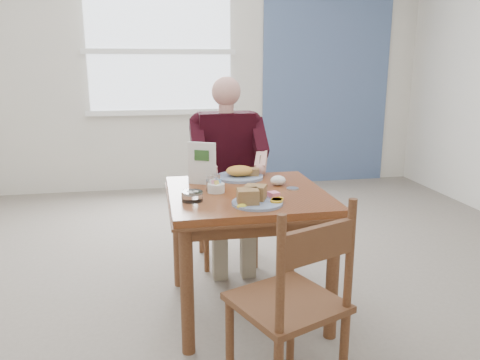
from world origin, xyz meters
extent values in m
plane|color=#6F655A|center=(0.00, 0.00, 0.00)|extent=(6.00, 6.00, 0.00)
plane|color=beige|center=(0.00, 3.00, 1.40)|extent=(5.50, 0.00, 5.50)
cube|color=#4A5F8A|center=(1.60, 2.98, 1.40)|extent=(1.60, 0.02, 2.80)
ellipsoid|color=#FFF235|center=(-0.09, -0.32, 0.76)|extent=(0.06, 0.05, 0.03)
ellipsoid|color=white|center=(0.21, 0.11, 0.78)|extent=(0.11, 0.10, 0.06)
cylinder|color=silver|center=(0.27, -0.01, 0.75)|extent=(0.08, 0.08, 0.01)
cube|color=white|center=(-0.40, 2.97, 1.60)|extent=(1.60, 0.02, 1.30)
cube|color=white|center=(-0.40, 2.96, 0.92)|extent=(1.72, 0.04, 0.06)
cube|color=white|center=(-0.40, 2.96, 1.60)|extent=(1.72, 0.04, 0.06)
cube|color=brown|center=(0.00, 0.00, 0.73)|extent=(0.90, 0.90, 0.04)
cube|color=brown|center=(0.00, 0.00, 0.70)|extent=(0.92, 0.92, 0.01)
cylinder|color=brown|center=(-0.39, -0.39, 0.35)|extent=(0.07, 0.07, 0.71)
cylinder|color=brown|center=(0.39, -0.39, 0.35)|extent=(0.07, 0.07, 0.71)
cylinder|color=brown|center=(-0.39, 0.39, 0.35)|extent=(0.07, 0.07, 0.71)
cylinder|color=brown|center=(0.39, 0.39, 0.35)|extent=(0.07, 0.07, 0.71)
cube|color=brown|center=(0.00, -0.39, 0.66)|extent=(0.80, 0.03, 0.08)
cube|color=brown|center=(0.00, 0.39, 0.66)|extent=(0.80, 0.03, 0.08)
cube|color=brown|center=(-0.39, 0.00, 0.66)|extent=(0.03, 0.80, 0.08)
cube|color=brown|center=(0.39, 0.00, 0.66)|extent=(0.03, 0.80, 0.08)
cylinder|color=brown|center=(-0.18, 0.57, 0.23)|extent=(0.04, 0.04, 0.45)
cylinder|color=brown|center=(0.18, 0.57, 0.23)|extent=(0.04, 0.04, 0.45)
cylinder|color=brown|center=(-0.18, 0.93, 0.23)|extent=(0.04, 0.04, 0.45)
cylinder|color=brown|center=(0.18, 0.93, 0.23)|extent=(0.04, 0.04, 0.45)
cube|color=brown|center=(0.00, 0.75, 0.47)|extent=(0.42, 0.42, 0.03)
cylinder|color=brown|center=(-0.18, 0.93, 0.70)|extent=(0.04, 0.04, 0.50)
cylinder|color=brown|center=(0.18, 0.93, 0.70)|extent=(0.04, 0.04, 0.50)
cube|color=brown|center=(0.00, 0.93, 0.80)|extent=(0.38, 0.03, 0.14)
cylinder|color=brown|center=(-0.22, -0.70, 0.23)|extent=(0.05, 0.05, 0.45)
cylinder|color=brown|center=(0.11, -0.56, 0.23)|extent=(0.05, 0.05, 0.45)
cylinder|color=brown|center=(0.25, -0.89, 0.23)|extent=(0.05, 0.05, 0.45)
cube|color=brown|center=(0.01, -0.80, 0.47)|extent=(0.55, 0.55, 0.03)
cylinder|color=brown|center=(-0.08, -1.03, 0.70)|extent=(0.05, 0.05, 0.50)
cylinder|color=brown|center=(0.25, -0.89, 0.70)|extent=(0.05, 0.05, 0.50)
cube|color=brown|center=(0.08, -0.96, 0.80)|extent=(0.36, 0.17, 0.14)
cube|color=gray|center=(-0.10, 0.63, 0.54)|extent=(0.13, 0.38, 0.12)
cube|color=gray|center=(0.10, 0.63, 0.54)|extent=(0.13, 0.38, 0.12)
cube|color=gray|center=(-0.10, 0.45, 0.24)|extent=(0.10, 0.10, 0.48)
cube|color=gray|center=(0.10, 0.45, 0.24)|extent=(0.10, 0.10, 0.48)
cube|color=black|center=(0.00, 0.78, 0.84)|extent=(0.40, 0.22, 0.58)
sphere|color=black|center=(-0.19, 0.78, 1.06)|extent=(0.15, 0.15, 0.15)
sphere|color=black|center=(0.19, 0.78, 1.06)|extent=(0.15, 0.15, 0.15)
cylinder|color=tan|center=(0.00, 0.76, 1.15)|extent=(0.11, 0.11, 0.08)
sphere|color=tan|center=(0.00, 0.76, 1.28)|extent=(0.21, 0.21, 0.21)
cube|color=black|center=(-0.22, 0.67, 0.96)|extent=(0.09, 0.29, 0.27)
cube|color=black|center=(0.22, 0.67, 0.96)|extent=(0.09, 0.29, 0.27)
sphere|color=black|center=(-0.22, 0.55, 0.86)|extent=(0.09, 0.09, 0.09)
sphere|color=black|center=(0.22, 0.55, 0.86)|extent=(0.09, 0.09, 0.09)
cube|color=tan|center=(-0.19, 0.46, 0.82)|extent=(0.14, 0.23, 0.14)
cube|color=tan|center=(0.19, 0.46, 0.82)|extent=(0.14, 0.23, 0.14)
sphere|color=tan|center=(-0.16, 0.37, 0.79)|extent=(0.08, 0.08, 0.08)
sphere|color=tan|center=(0.16, 0.37, 0.79)|extent=(0.08, 0.08, 0.08)
cylinder|color=silver|center=(0.16, 0.37, 0.84)|extent=(0.01, 0.05, 0.12)
cylinder|color=white|center=(0.00, -0.26, 0.76)|extent=(0.32, 0.32, 0.02)
cube|color=tan|center=(-0.05, -0.28, 0.80)|extent=(0.12, 0.10, 0.08)
cube|color=tan|center=(0.00, -0.21, 0.80)|extent=(0.14, 0.13, 0.08)
cylinder|color=gold|center=(0.10, -0.28, 0.77)|extent=(0.08, 0.08, 0.01)
cylinder|color=gold|center=(0.11, -0.26, 0.77)|extent=(0.07, 0.07, 0.01)
cylinder|color=gold|center=(0.12, -0.24, 0.77)|extent=(0.07, 0.07, 0.01)
cube|color=pink|center=(0.11, -0.19, 0.78)|extent=(0.06, 0.07, 0.03)
cylinder|color=white|center=(0.02, 0.32, 0.76)|extent=(0.38, 0.38, 0.02)
ellipsoid|color=gold|center=(0.02, 0.32, 0.80)|extent=(0.21, 0.19, 0.07)
cube|color=tan|center=(0.09, 0.33, 0.79)|extent=(0.13, 0.10, 0.05)
cylinder|color=white|center=(-0.18, 0.02, 0.78)|extent=(0.11, 0.11, 0.05)
cube|color=pink|center=(-0.19, 0.01, 0.81)|extent=(0.04, 0.02, 0.02)
cube|color=#6699D8|center=(-0.17, 0.03, 0.81)|extent=(0.04, 0.02, 0.02)
cube|color=#EAD159|center=(-0.18, 0.00, 0.81)|extent=(0.04, 0.03, 0.02)
cube|color=white|center=(-0.20, 0.03, 0.81)|extent=(0.04, 0.01, 0.02)
cylinder|color=white|center=(-0.21, 0.06, 0.79)|extent=(0.05, 0.05, 0.07)
cylinder|color=silver|center=(-0.21, 0.06, 0.83)|extent=(0.05, 0.05, 0.02)
cylinder|color=white|center=(-0.17, 0.08, 0.79)|extent=(0.05, 0.05, 0.07)
cylinder|color=silver|center=(-0.17, 0.08, 0.83)|extent=(0.05, 0.05, 0.02)
cylinder|color=white|center=(-0.33, -0.13, 0.78)|extent=(0.16, 0.16, 0.05)
cylinder|color=white|center=(-0.34, -0.13, 0.79)|extent=(0.04, 0.04, 0.02)
cylinder|color=white|center=(-0.31, -0.13, 0.79)|extent=(0.04, 0.04, 0.02)
cylinder|color=white|center=(-0.34, -0.15, 0.79)|extent=(0.04, 0.04, 0.02)
cube|color=white|center=(-0.24, 0.21, 0.88)|extent=(0.17, 0.09, 0.26)
cube|color=#2D5926|center=(-0.24, 0.20, 0.93)|extent=(0.09, 0.04, 0.07)
camera|label=1|loc=(-0.53, -2.57, 1.48)|focal=35.00mm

